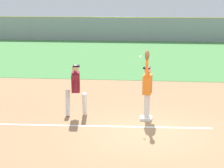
{
  "coord_description": "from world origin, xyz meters",
  "views": [
    {
      "loc": [
        -0.04,
        -10.37,
        3.88
      ],
      "look_at": [
        -1.24,
        1.54,
        1.05
      ],
      "focal_mm": 59.94,
      "sensor_mm": 36.0,
      "label": 1
    }
  ],
  "objects_px": {
    "first_base": "(146,118)",
    "runner": "(76,87)",
    "fielder": "(147,85)",
    "parked_car_tan": "(104,29)",
    "parked_car_white": "(164,29)",
    "baseball": "(140,57)",
    "parked_car_green": "(44,28)"
  },
  "relations": [
    {
      "from": "first_base",
      "to": "runner",
      "type": "height_order",
      "value": "runner"
    },
    {
      "from": "first_base",
      "to": "fielder",
      "type": "xyz_separation_m",
      "value": [
        0.02,
        0.05,
        1.08
      ]
    },
    {
      "from": "parked_car_tan",
      "to": "parked_car_white",
      "type": "height_order",
      "value": "same"
    },
    {
      "from": "fielder",
      "to": "runner",
      "type": "xyz_separation_m",
      "value": [
        -2.32,
        0.11,
        -0.12
      ]
    },
    {
      "from": "runner",
      "to": "baseball",
      "type": "bearing_deg",
      "value": -13.65
    },
    {
      "from": "first_base",
      "to": "parked_car_tan",
      "type": "xyz_separation_m",
      "value": [
        -4.49,
        25.74,
        0.63
      ]
    },
    {
      "from": "runner",
      "to": "parked_car_green",
      "type": "distance_m",
      "value": 27.05
    },
    {
      "from": "fielder",
      "to": "runner",
      "type": "bearing_deg",
      "value": 4.14
    },
    {
      "from": "runner",
      "to": "parked_car_green",
      "type": "xyz_separation_m",
      "value": [
        -8.33,
        25.74,
        -0.32
      ]
    },
    {
      "from": "fielder",
      "to": "parked_car_green",
      "type": "distance_m",
      "value": 27.96
    },
    {
      "from": "runner",
      "to": "parked_car_tan",
      "type": "height_order",
      "value": "runner"
    },
    {
      "from": "first_base",
      "to": "baseball",
      "type": "height_order",
      "value": "baseball"
    },
    {
      "from": "baseball",
      "to": "first_base",
      "type": "bearing_deg",
      "value": 7.9
    },
    {
      "from": "parked_car_green",
      "to": "first_base",
      "type": "bearing_deg",
      "value": -67.02
    },
    {
      "from": "parked_car_tan",
      "to": "parked_car_white",
      "type": "bearing_deg",
      "value": -0.83
    },
    {
      "from": "baseball",
      "to": "parked_car_tan",
      "type": "distance_m",
      "value": 26.16
    },
    {
      "from": "runner",
      "to": "parked_car_white",
      "type": "distance_m",
      "value": 26.01
    },
    {
      "from": "baseball",
      "to": "parked_car_tan",
      "type": "relative_size",
      "value": 0.02
    },
    {
      "from": "fielder",
      "to": "baseball",
      "type": "bearing_deg",
      "value": 24.77
    },
    {
      "from": "parked_car_green",
      "to": "parked_car_white",
      "type": "xyz_separation_m",
      "value": [
        12.1,
        -0.0,
        0.0
      ]
    },
    {
      "from": "runner",
      "to": "first_base",
      "type": "bearing_deg",
      "value": -12.47
    },
    {
      "from": "parked_car_tan",
      "to": "parked_car_white",
      "type": "xyz_separation_m",
      "value": [
        5.95,
        0.14,
        0.0
      ]
    },
    {
      "from": "first_base",
      "to": "fielder",
      "type": "distance_m",
      "value": 1.08
    },
    {
      "from": "baseball",
      "to": "parked_car_green",
      "type": "height_order",
      "value": "baseball"
    },
    {
      "from": "fielder",
      "to": "parked_car_tan",
      "type": "height_order",
      "value": "fielder"
    },
    {
      "from": "parked_car_green",
      "to": "parked_car_white",
      "type": "distance_m",
      "value": 12.1
    },
    {
      "from": "parked_car_green",
      "to": "runner",
      "type": "bearing_deg",
      "value": -71.43
    },
    {
      "from": "runner",
      "to": "baseball",
      "type": "relative_size",
      "value": 23.24
    },
    {
      "from": "first_base",
      "to": "parked_car_white",
      "type": "xyz_separation_m",
      "value": [
        1.46,
        25.89,
        0.63
      ]
    },
    {
      "from": "first_base",
      "to": "baseball",
      "type": "relative_size",
      "value": 5.14
    },
    {
      "from": "fielder",
      "to": "parked_car_tan",
      "type": "distance_m",
      "value": 26.09
    },
    {
      "from": "fielder",
      "to": "baseball",
      "type": "relative_size",
      "value": 30.81
    }
  ]
}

